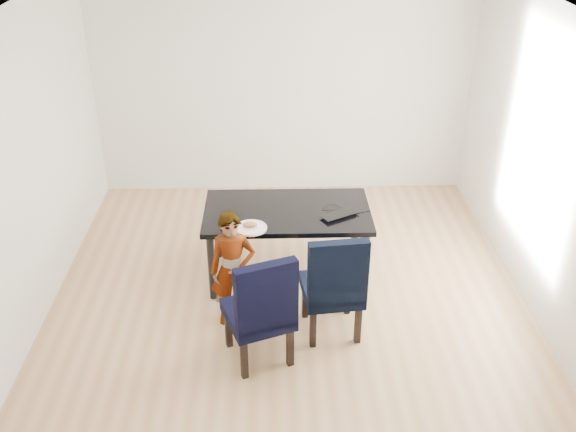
{
  "coord_description": "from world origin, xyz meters",
  "views": [
    {
      "loc": [
        -0.14,
        -4.91,
        3.7
      ],
      "look_at": [
        0.0,
        0.2,
        0.85
      ],
      "focal_mm": 40.0,
      "sensor_mm": 36.0,
      "label": 1
    }
  ],
  "objects_px": {
    "plate": "(251,228)",
    "laptop": "(336,212)",
    "dining_table": "(287,243)",
    "child": "(233,270)",
    "chair_left": "(258,305)",
    "chair_right": "(332,281)"
  },
  "relations": [
    {
      "from": "dining_table",
      "to": "child",
      "type": "height_order",
      "value": "child"
    },
    {
      "from": "plate",
      "to": "laptop",
      "type": "xyz_separation_m",
      "value": [
        0.81,
        0.26,
        0.01
      ]
    },
    {
      "from": "child",
      "to": "laptop",
      "type": "height_order",
      "value": "child"
    },
    {
      "from": "chair_right",
      "to": "child",
      "type": "xyz_separation_m",
      "value": [
        -0.86,
        0.14,
        0.03
      ]
    },
    {
      "from": "dining_table",
      "to": "child",
      "type": "bearing_deg",
      "value": -124.32
    },
    {
      "from": "chair_right",
      "to": "chair_left",
      "type": "bearing_deg",
      "value": -158.83
    },
    {
      "from": "dining_table",
      "to": "plate",
      "type": "bearing_deg",
      "value": -134.12
    },
    {
      "from": "dining_table",
      "to": "chair_right",
      "type": "bearing_deg",
      "value": -67.25
    },
    {
      "from": "chair_right",
      "to": "child",
      "type": "distance_m",
      "value": 0.87
    },
    {
      "from": "chair_right",
      "to": "laptop",
      "type": "height_order",
      "value": "chair_right"
    },
    {
      "from": "dining_table",
      "to": "plate",
      "type": "xyz_separation_m",
      "value": [
        -0.34,
        -0.35,
        0.38
      ]
    },
    {
      "from": "chair_right",
      "to": "laptop",
      "type": "xyz_separation_m",
      "value": [
        0.1,
        0.78,
        0.24
      ]
    },
    {
      "from": "chair_right",
      "to": "child",
      "type": "height_order",
      "value": "child"
    },
    {
      "from": "chair_left",
      "to": "child",
      "type": "height_order",
      "value": "child"
    },
    {
      "from": "dining_table",
      "to": "chair_left",
      "type": "bearing_deg",
      "value": -102.69
    },
    {
      "from": "child",
      "to": "plate",
      "type": "bearing_deg",
      "value": 64.62
    },
    {
      "from": "laptop",
      "to": "chair_left",
      "type": "bearing_deg",
      "value": 26.98
    },
    {
      "from": "chair_left",
      "to": "laptop",
      "type": "xyz_separation_m",
      "value": [
        0.74,
        1.12,
        0.24
      ]
    },
    {
      "from": "chair_left",
      "to": "chair_right",
      "type": "bearing_deg",
      "value": 7.12
    },
    {
      "from": "dining_table",
      "to": "laptop",
      "type": "xyz_separation_m",
      "value": [
        0.47,
        -0.09,
        0.39
      ]
    },
    {
      "from": "dining_table",
      "to": "chair_right",
      "type": "xyz_separation_m",
      "value": [
        0.36,
        -0.87,
        0.14
      ]
    },
    {
      "from": "child",
      "to": "dining_table",
      "type": "bearing_deg",
      "value": 52.86
    }
  ]
}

